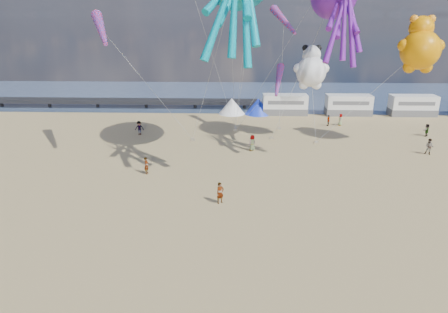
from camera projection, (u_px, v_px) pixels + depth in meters
ground at (255, 276)px, 23.07m from camera, size 120.00×120.00×0.00m
water at (244, 95)px, 74.85m from camera, size 120.00×120.00×0.00m
pier at (73, 101)px, 65.08m from camera, size 60.00×3.00×0.50m
motorhome_0 at (285, 104)px, 60.04m from camera, size 6.60×2.50×3.00m
motorhome_1 at (348, 105)px, 59.72m from camera, size 6.60×2.50×3.00m
motorhome_2 at (413, 105)px, 59.41m from camera, size 6.60×2.50×3.00m
tent_white at (232, 106)px, 60.40m from camera, size 4.00×4.00×2.40m
tent_blue at (258, 106)px, 60.27m from camera, size 4.00×4.00×2.40m
standing_person at (220, 193)px, 31.69m from camera, size 0.77×0.72×1.77m
beachgoer_0 at (340, 120)px, 54.13m from camera, size 0.49×0.65×1.62m
beachgoer_1 at (429, 147)px, 42.76m from camera, size 1.03×0.96×1.78m
beachgoer_2 at (139, 128)px, 49.85m from camera, size 0.87×0.69×1.77m
beachgoer_3 at (328, 120)px, 54.01m from camera, size 0.88×1.11×1.50m
beachgoer_4 at (427, 130)px, 49.34m from camera, size 0.92×0.91×1.56m
beachgoer_5 at (147, 166)px, 37.63m from camera, size 0.61×1.56×1.64m
beachgoer_6 at (252, 143)px, 44.09m from camera, size 0.76×0.75×1.77m
sandbag_a at (193, 140)px, 47.86m from camera, size 0.50×0.35×0.22m
sandbag_b at (272, 138)px, 48.45m from camera, size 0.50×0.35×0.22m
sandbag_c at (316, 142)px, 46.79m from camera, size 0.50×0.35×0.22m
sandbag_d at (279, 128)px, 52.55m from camera, size 0.50×0.35×0.22m
sandbag_e at (235, 130)px, 51.97m from camera, size 0.50×0.35×0.22m
kite_panda at (311, 72)px, 45.42m from camera, size 4.83×4.64×5.88m
kite_teddy_orange at (420, 50)px, 41.52m from camera, size 4.93×4.65×6.94m
windsock_left at (101, 29)px, 37.84m from camera, size 3.81×6.93×7.07m
windsock_mid at (284, 21)px, 45.39m from camera, size 3.14×6.04×6.09m
windsock_right at (279, 80)px, 44.86m from camera, size 1.83×5.46×5.39m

